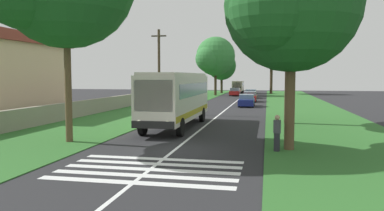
# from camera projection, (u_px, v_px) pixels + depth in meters

# --- Properties ---
(ground) EXTENTS (160.00, 160.00, 0.00)m
(ground) POSITION_uv_depth(u_px,v_px,m) (175.00, 150.00, 17.90)
(ground) COLOR #262628
(grass_verge_left) EXTENTS (120.00, 8.00, 0.04)m
(grass_verge_left) POSITION_uv_depth(u_px,v_px,m) (127.00, 115.00, 34.17)
(grass_verge_left) COLOR #2D6628
(grass_verge_left) RESTS_ON ground
(grass_verge_right) EXTENTS (120.00, 8.00, 0.04)m
(grass_verge_right) POSITION_uv_depth(u_px,v_px,m) (315.00, 119.00, 30.95)
(grass_verge_right) COLOR #2D6628
(grass_verge_right) RESTS_ON ground
(centre_line) EXTENTS (110.00, 0.16, 0.01)m
(centre_line) POSITION_uv_depth(u_px,v_px,m) (216.00, 117.00, 32.56)
(centre_line) COLOR silver
(centre_line) RESTS_ON ground
(coach_bus) EXTENTS (11.16, 2.62, 3.73)m
(coach_bus) POSITION_uv_depth(u_px,v_px,m) (177.00, 96.00, 25.82)
(coach_bus) COLOR silver
(coach_bus) RESTS_ON ground
(zebra_crossing) EXTENTS (4.05, 6.80, 0.01)m
(zebra_crossing) POSITION_uv_depth(u_px,v_px,m) (150.00, 169.00, 14.15)
(zebra_crossing) COLOR silver
(zebra_crossing) RESTS_ON ground
(trailing_car_0) EXTENTS (4.30, 1.78, 1.43)m
(trailing_car_0) POSITION_uv_depth(u_px,v_px,m) (247.00, 101.00, 43.84)
(trailing_car_0) COLOR navy
(trailing_car_0) RESTS_ON ground
(trailing_car_1) EXTENTS (4.30, 1.78, 1.43)m
(trailing_car_1) POSITION_uv_depth(u_px,v_px,m) (250.00, 97.00, 52.19)
(trailing_car_1) COLOR #B21E1E
(trailing_car_1) RESTS_ON ground
(trailing_car_2) EXTENTS (4.30, 1.78, 1.43)m
(trailing_car_2) POSITION_uv_depth(u_px,v_px,m) (251.00, 94.00, 60.79)
(trailing_car_2) COLOR black
(trailing_car_2) RESTS_ON ground
(trailing_car_3) EXTENTS (4.30, 1.78, 1.43)m
(trailing_car_3) POSITION_uv_depth(u_px,v_px,m) (235.00, 92.00, 68.99)
(trailing_car_3) COLOR #B21E1E
(trailing_car_3) RESTS_ON ground
(trailing_minibus_0) EXTENTS (6.00, 2.14, 2.53)m
(trailing_minibus_0) POSITION_uv_depth(u_px,v_px,m) (238.00, 86.00, 80.23)
(trailing_minibus_0) COLOR #BFB299
(trailing_minibus_0) RESTS_ON ground
(roadside_tree_left_1) EXTENTS (8.47, 7.16, 10.75)m
(roadside_tree_left_1) POSITION_uv_depth(u_px,v_px,m) (215.00, 57.00, 68.93)
(roadside_tree_left_1) COLOR #3D2D1E
(roadside_tree_left_1) RESTS_ON grass_verge_left
(roadside_tree_left_2) EXTENTS (6.95, 5.97, 8.69)m
(roadside_tree_left_2) POSITION_uv_depth(u_px,v_px,m) (221.00, 66.00, 78.42)
(roadside_tree_left_2) COLOR #3D2D1E
(roadside_tree_left_2) RESTS_ON grass_verge_left
(roadside_tree_right_0) EXTENTS (7.59, 6.31, 9.96)m
(roadside_tree_right_0) POSITION_uv_depth(u_px,v_px,m) (289.00, 9.00, 17.64)
(roadside_tree_right_0) COLOR brown
(roadside_tree_right_0) RESTS_ON grass_verge_right
(roadside_tree_right_1) EXTENTS (8.36, 6.94, 12.11)m
(roadside_tree_right_1) POSITION_uv_depth(u_px,v_px,m) (287.00, 7.00, 27.22)
(roadside_tree_right_1) COLOR #3D2D1E
(roadside_tree_right_1) RESTS_ON grass_verge_right
(roadside_tree_right_2) EXTENTS (7.81, 6.68, 11.96)m
(roadside_tree_right_2) POSITION_uv_depth(u_px,v_px,m) (271.00, 52.00, 75.66)
(roadside_tree_right_2) COLOR #3D2D1E
(roadside_tree_right_2) RESTS_ON grass_verge_right
(utility_pole) EXTENTS (0.24, 1.40, 7.79)m
(utility_pole) POSITION_uv_depth(u_px,v_px,m) (159.00, 70.00, 34.84)
(utility_pole) COLOR #473828
(utility_pole) RESTS_ON grass_verge_left
(roadside_wall) EXTENTS (70.00, 0.40, 1.36)m
(roadside_wall) POSITION_uv_depth(u_px,v_px,m) (114.00, 103.00, 39.67)
(roadside_wall) COLOR gray
(roadside_wall) RESTS_ON grass_verge_left
(roadside_building) EXTENTS (12.55, 6.75, 7.37)m
(roadside_building) POSITION_uv_depth(u_px,v_px,m) (8.00, 74.00, 34.97)
(roadside_building) COLOR beige
(roadside_building) RESTS_ON ground
(pedestrian) EXTENTS (0.34, 0.34, 1.69)m
(pedestrian) POSITION_uv_depth(u_px,v_px,m) (277.00, 133.00, 17.37)
(pedestrian) COLOR #26262D
(pedestrian) RESTS_ON grass_verge_right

